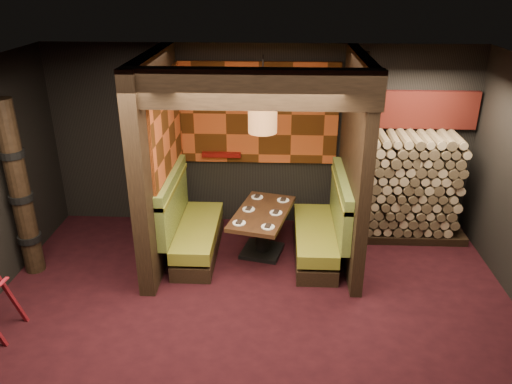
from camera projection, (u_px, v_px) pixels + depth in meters
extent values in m
cube|color=black|center=(251.00, 328.00, 5.79)|extent=(6.50, 5.50, 0.02)
cube|color=black|center=(249.00, 80.00, 4.63)|extent=(6.50, 5.50, 0.02)
cube|color=black|center=(260.00, 138.00, 7.73)|extent=(6.50, 0.02, 2.85)
cube|color=black|center=(158.00, 161.00, 6.77)|extent=(0.20, 2.20, 2.85)
cube|color=black|center=(354.00, 163.00, 6.70)|extent=(0.15, 2.10, 2.85)
cube|color=black|center=(251.00, 89.00, 5.36)|extent=(2.85, 0.18, 0.44)
cube|color=#A6431B|center=(259.00, 114.00, 7.52)|extent=(2.40, 0.06, 1.55)
cube|color=#A6431B|center=(167.00, 127.00, 6.76)|extent=(0.04, 1.85, 1.45)
cube|color=#5C0A08|center=(222.00, 154.00, 7.75)|extent=(0.60, 0.12, 0.07)
cube|color=black|center=(199.00, 246.00, 7.28)|extent=(0.55, 1.60, 0.22)
cube|color=olive|center=(198.00, 231.00, 7.18)|extent=(0.55, 1.60, 0.18)
cube|color=#505C29|center=(173.00, 206.00, 7.04)|extent=(0.12, 1.60, 0.78)
cube|color=olive|center=(171.00, 183.00, 6.90)|extent=(0.15, 1.60, 0.06)
cube|color=black|center=(314.00, 249.00, 7.21)|extent=(0.55, 1.60, 0.22)
cube|color=olive|center=(315.00, 234.00, 7.11)|extent=(0.55, 1.60, 0.18)
cube|color=#505C29|center=(340.00, 210.00, 6.94)|extent=(0.12, 1.60, 0.78)
cube|color=olive|center=(342.00, 187.00, 6.80)|extent=(0.15, 1.60, 0.06)
cube|color=black|center=(262.00, 251.00, 7.32)|extent=(0.66, 0.66, 0.06)
cylinder|color=black|center=(262.00, 234.00, 7.21)|extent=(0.20, 0.20, 0.62)
cube|color=#3E2512|center=(262.00, 213.00, 7.07)|extent=(0.97, 1.41, 0.06)
cylinder|color=white|center=(239.00, 223.00, 6.72)|extent=(0.18, 0.18, 0.01)
cube|color=black|center=(239.00, 222.00, 6.72)|extent=(0.09, 0.12, 0.02)
cylinder|color=white|center=(268.00, 227.00, 6.62)|extent=(0.18, 0.18, 0.01)
cube|color=black|center=(268.00, 226.00, 6.61)|extent=(0.09, 0.12, 0.02)
cylinder|color=white|center=(249.00, 209.00, 7.11)|extent=(0.18, 0.18, 0.01)
cube|color=black|center=(249.00, 208.00, 7.10)|extent=(0.09, 0.12, 0.02)
cylinder|color=white|center=(276.00, 213.00, 7.00)|extent=(0.18, 0.18, 0.01)
cube|color=black|center=(276.00, 212.00, 7.00)|extent=(0.09, 0.12, 0.02)
cylinder|color=white|center=(257.00, 197.00, 7.49)|extent=(0.18, 0.18, 0.01)
cube|color=black|center=(257.00, 196.00, 7.48)|extent=(0.09, 0.12, 0.02)
cylinder|color=white|center=(283.00, 200.00, 7.39)|extent=(0.18, 0.18, 0.01)
cube|color=black|center=(283.00, 199.00, 7.38)|extent=(0.09, 0.12, 0.02)
cylinder|color=#A26636|center=(263.00, 116.00, 6.44)|extent=(0.38, 0.38, 0.45)
sphere|color=#FFC672|center=(263.00, 116.00, 6.44)|extent=(0.18, 0.18, 0.18)
cylinder|color=black|center=(263.00, 77.00, 6.24)|extent=(0.02, 0.02, 0.54)
cube|color=#490A0F|center=(12.00, 298.00, 5.79)|extent=(0.33, 0.07, 0.73)
cylinder|color=black|center=(20.00, 190.00, 6.43)|extent=(0.26, 0.26, 2.40)
cylinder|color=black|center=(30.00, 238.00, 6.72)|extent=(0.31, 0.31, 0.09)
cylinder|color=black|center=(21.00, 197.00, 6.48)|extent=(0.31, 0.31, 0.09)
cylinder|color=black|center=(12.00, 154.00, 6.23)|extent=(0.31, 0.31, 0.09)
cube|color=black|center=(405.00, 231.00, 7.81)|extent=(1.73, 0.70, 0.12)
cube|color=brown|center=(411.00, 183.00, 7.48)|extent=(1.73, 0.70, 1.52)
cube|color=maroon|center=(415.00, 110.00, 7.36)|extent=(1.83, 0.10, 0.56)
cube|color=black|center=(358.00, 157.00, 6.94)|extent=(0.08, 0.08, 2.85)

